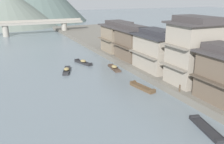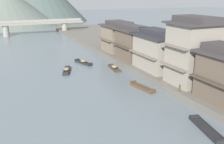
{
  "view_description": "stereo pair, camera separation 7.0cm",
  "coord_description": "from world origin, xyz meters",
  "px_view_note": "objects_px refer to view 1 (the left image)",
  "views": [
    {
      "loc": [
        -11.26,
        -9.52,
        12.11
      ],
      "look_at": [
        3.14,
        21.95,
        1.41
      ],
      "focal_mm": 40.09,
      "sensor_mm": 36.0,
      "label": 1
    },
    {
      "loc": [
        -11.2,
        -9.55,
        12.11
      ],
      "look_at": [
        3.14,
        21.95,
        1.41
      ],
      "focal_mm": 40.09,
      "sensor_mm": 36.0,
      "label": 2
    }
  ],
  "objects_px": {
    "boat_moored_nearest": "(67,70)",
    "boat_moored_far": "(142,88)",
    "house_waterfront_tall": "(194,51)",
    "house_waterfront_far": "(132,43)",
    "house_waterfront_narrow": "(159,50)",
    "stone_bridge": "(36,25)",
    "boat_moored_third": "(114,68)",
    "house_waterfront_end": "(119,36)",
    "boat_moored_second": "(83,62)",
    "mooring_post_dock_mid": "(180,88)",
    "boat_midriver_drifting": "(207,129)"
  },
  "relations": [
    {
      "from": "boat_moored_second",
      "to": "house_waterfront_narrow",
      "type": "relative_size",
      "value": 0.55
    },
    {
      "from": "boat_moored_far",
      "to": "house_waterfront_tall",
      "type": "height_order",
      "value": "house_waterfront_tall"
    },
    {
      "from": "boat_midriver_drifting",
      "to": "house_waterfront_narrow",
      "type": "distance_m",
      "value": 17.94
    },
    {
      "from": "boat_moored_far",
      "to": "house_waterfront_narrow",
      "type": "distance_m",
      "value": 8.37
    },
    {
      "from": "boat_moored_second",
      "to": "house_waterfront_far",
      "type": "height_order",
      "value": "house_waterfront_far"
    },
    {
      "from": "boat_moored_third",
      "to": "house_waterfront_end",
      "type": "distance_m",
      "value": 11.43
    },
    {
      "from": "boat_midriver_drifting",
      "to": "mooring_post_dock_mid",
      "type": "relative_size",
      "value": 5.85
    },
    {
      "from": "boat_moored_nearest",
      "to": "house_waterfront_far",
      "type": "bearing_deg",
      "value": 1.73
    },
    {
      "from": "boat_moored_third",
      "to": "boat_midriver_drifting",
      "type": "xyz_separation_m",
      "value": [
        -0.66,
        -21.83,
        -0.12
      ]
    },
    {
      "from": "house_waterfront_tall",
      "to": "boat_moored_second",
      "type": "bearing_deg",
      "value": 116.38
    },
    {
      "from": "boat_midriver_drifting",
      "to": "house_waterfront_far",
      "type": "bearing_deg",
      "value": 77.64
    },
    {
      "from": "house_waterfront_tall",
      "to": "stone_bridge",
      "type": "height_order",
      "value": "house_waterfront_tall"
    },
    {
      "from": "house_waterfront_tall",
      "to": "house_waterfront_far",
      "type": "bearing_deg",
      "value": 93.0
    },
    {
      "from": "house_waterfront_tall",
      "to": "boat_moored_nearest",
      "type": "bearing_deg",
      "value": 132.4
    },
    {
      "from": "boat_moored_second",
      "to": "boat_midriver_drifting",
      "type": "distance_m",
      "value": 27.56
    },
    {
      "from": "boat_moored_nearest",
      "to": "mooring_post_dock_mid",
      "type": "bearing_deg",
      "value": -59.29
    },
    {
      "from": "house_waterfront_far",
      "to": "stone_bridge",
      "type": "bearing_deg",
      "value": 103.91
    },
    {
      "from": "boat_moored_nearest",
      "to": "house_waterfront_end",
      "type": "xyz_separation_m",
      "value": [
        13.23,
        7.68,
        3.61
      ]
    },
    {
      "from": "boat_moored_far",
      "to": "stone_bridge",
      "type": "distance_m",
      "value": 55.72
    },
    {
      "from": "boat_moored_far",
      "to": "house_waterfront_tall",
      "type": "relative_size",
      "value": 0.51
    },
    {
      "from": "mooring_post_dock_mid",
      "to": "stone_bridge",
      "type": "bearing_deg",
      "value": 97.61
    },
    {
      "from": "house_waterfront_far",
      "to": "boat_moored_far",
      "type": "bearing_deg",
      "value": -112.91
    },
    {
      "from": "mooring_post_dock_mid",
      "to": "house_waterfront_far",
      "type": "bearing_deg",
      "value": 80.89
    },
    {
      "from": "boat_moored_far",
      "to": "house_waterfront_far",
      "type": "xyz_separation_m",
      "value": [
        5.15,
        12.18,
        3.69
      ]
    },
    {
      "from": "boat_moored_third",
      "to": "boat_moored_second",
      "type": "bearing_deg",
      "value": 123.72
    },
    {
      "from": "boat_midriver_drifting",
      "to": "house_waterfront_narrow",
      "type": "bearing_deg",
      "value": 70.32
    },
    {
      "from": "boat_moored_second",
      "to": "boat_moored_third",
      "type": "distance_m",
      "value": 6.68
    },
    {
      "from": "house_waterfront_tall",
      "to": "boat_midriver_drifting",
      "type": "bearing_deg",
      "value": -123.48
    },
    {
      "from": "boat_moored_second",
      "to": "house_waterfront_tall",
      "type": "distance_m",
      "value": 21.0
    },
    {
      "from": "boat_moored_second",
      "to": "stone_bridge",
      "type": "xyz_separation_m",
      "value": [
        -2.4,
        39.72,
        2.81
      ]
    },
    {
      "from": "boat_moored_third",
      "to": "stone_bridge",
      "type": "distance_m",
      "value": 45.78
    },
    {
      "from": "boat_moored_third",
      "to": "mooring_post_dock_mid",
      "type": "xyz_separation_m",
      "value": [
        1.9,
        -14.66,
        1.05
      ]
    },
    {
      "from": "boat_moored_second",
      "to": "mooring_post_dock_mid",
      "type": "distance_m",
      "value": 21.01
    },
    {
      "from": "house_waterfront_narrow",
      "to": "stone_bridge",
      "type": "distance_m",
      "value": 51.86
    },
    {
      "from": "boat_moored_nearest",
      "to": "house_waterfront_far",
      "type": "xyz_separation_m",
      "value": [
        12.42,
        0.38,
        3.61
      ]
    },
    {
      "from": "house_waterfront_tall",
      "to": "house_waterfront_narrow",
      "type": "bearing_deg",
      "value": 90.86
    },
    {
      "from": "boat_moored_third",
      "to": "house_waterfront_far",
      "type": "bearing_deg",
      "value": 24.56
    },
    {
      "from": "house_waterfront_far",
      "to": "house_waterfront_narrow",
      "type": "bearing_deg",
      "value": -84.87
    },
    {
      "from": "boat_moored_second",
      "to": "boat_moored_far",
      "type": "relative_size",
      "value": 1.0
    },
    {
      "from": "boat_moored_far",
      "to": "boat_midriver_drifting",
      "type": "bearing_deg",
      "value": -90.48
    },
    {
      "from": "house_waterfront_tall",
      "to": "house_waterfront_end",
      "type": "height_order",
      "value": "house_waterfront_tall"
    },
    {
      "from": "house_waterfront_narrow",
      "to": "stone_bridge",
      "type": "relative_size",
      "value": 0.27
    },
    {
      "from": "boat_moored_third",
      "to": "boat_midriver_drifting",
      "type": "bearing_deg",
      "value": -91.74
    },
    {
      "from": "boat_moored_third",
      "to": "house_waterfront_far",
      "type": "relative_size",
      "value": 0.6
    },
    {
      "from": "boat_moored_nearest",
      "to": "boat_moored_far",
      "type": "xyz_separation_m",
      "value": [
        7.27,
        -11.8,
        -0.09
      ]
    },
    {
      "from": "boat_moored_third",
      "to": "house_waterfront_end",
      "type": "relative_size",
      "value": 0.64
    },
    {
      "from": "house_waterfront_narrow",
      "to": "boat_moored_far",
      "type": "bearing_deg",
      "value": -140.62
    },
    {
      "from": "house_waterfront_tall",
      "to": "boat_moored_far",
      "type": "bearing_deg",
      "value": 155.93
    },
    {
      "from": "boat_moored_far",
      "to": "house_waterfront_tall",
      "type": "xyz_separation_m",
      "value": [
        5.92,
        -2.65,
        5.0
      ]
    },
    {
      "from": "house_waterfront_end",
      "to": "house_waterfront_narrow",
      "type": "bearing_deg",
      "value": -90.56
    }
  ]
}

